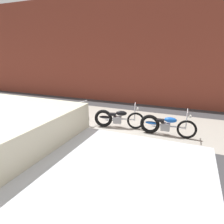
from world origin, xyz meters
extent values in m
plane|color=#38383A|center=(0.00, 0.00, 0.00)|extent=(80.00, 80.00, 0.00)
cube|color=#9E998E|center=(0.00, 1.75, 0.00)|extent=(36.00, 3.50, 0.01)
cube|color=brown|center=(0.00, 5.20, 3.06)|extent=(36.00, 0.50, 6.12)
torus|color=black|center=(-0.91, 0.64, 0.34)|extent=(0.67, 0.28, 0.68)
torus|color=black|center=(-2.15, 1.02, 0.36)|extent=(0.74, 0.34, 0.73)
cylinder|color=silver|center=(-1.53, 0.83, 0.38)|extent=(1.20, 0.42, 0.06)
cube|color=#99999E|center=(-1.61, 0.85, 0.34)|extent=(0.37, 0.30, 0.28)
ellipsoid|color=#6B2D93|center=(-1.46, 0.80, 0.62)|extent=(0.48, 0.31, 0.20)
ellipsoid|color=#6B2D93|center=(-2.11, 1.00, 0.42)|extent=(0.47, 0.30, 0.10)
cube|color=black|center=(-1.80, 0.91, 0.56)|extent=(0.33, 0.27, 0.08)
cylinder|color=silver|center=(-0.95, 0.65, 0.65)|extent=(0.05, 0.05, 0.62)
cylinder|color=silver|center=(-0.95, 0.65, 1.01)|extent=(0.20, 0.56, 0.03)
sphere|color=white|center=(-0.85, 0.62, 0.83)|extent=(0.11, 0.11, 0.11)
cylinder|color=silver|center=(-1.79, 1.06, 0.26)|extent=(0.54, 0.22, 0.06)
torus|color=black|center=(1.22, 1.06, 0.34)|extent=(0.68, 0.23, 0.68)
torus|color=black|center=(-0.05, 0.77, 0.36)|extent=(0.74, 0.29, 0.73)
cylinder|color=silver|center=(0.59, 0.92, 0.38)|extent=(1.22, 0.33, 0.06)
cube|color=#99999E|center=(0.51, 0.90, 0.34)|extent=(0.36, 0.29, 0.28)
ellipsoid|color=black|center=(0.66, 0.94, 0.62)|extent=(0.47, 0.28, 0.20)
ellipsoid|color=black|center=(0.00, 0.78, 0.42)|extent=(0.47, 0.27, 0.10)
cube|color=black|center=(0.31, 0.85, 0.56)|extent=(0.32, 0.26, 0.08)
cylinder|color=silver|center=(1.18, 1.05, 0.65)|extent=(0.05, 0.05, 0.62)
cylinder|color=silver|center=(1.18, 1.05, 1.01)|extent=(0.16, 0.57, 0.03)
sphere|color=white|center=(1.28, 1.08, 0.83)|extent=(0.11, 0.11, 0.11)
cylinder|color=silver|center=(0.24, 0.99, 0.26)|extent=(0.55, 0.18, 0.06)
torus|color=black|center=(3.13, 0.84, 0.34)|extent=(0.68, 0.09, 0.68)
torus|color=black|center=(1.83, 0.82, 0.36)|extent=(0.73, 0.14, 0.73)
cylinder|color=silver|center=(2.48, 0.83, 0.38)|extent=(1.24, 0.08, 0.06)
cube|color=#99999E|center=(2.40, 0.83, 0.34)|extent=(0.32, 0.23, 0.28)
ellipsoid|color=blue|center=(2.56, 0.83, 0.62)|extent=(0.44, 0.20, 0.20)
ellipsoid|color=blue|center=(1.88, 0.82, 0.42)|extent=(0.44, 0.19, 0.10)
cube|color=black|center=(2.20, 0.83, 0.56)|extent=(0.28, 0.20, 0.08)
cylinder|color=silver|center=(3.09, 0.84, 0.65)|extent=(0.04, 0.04, 0.62)
cylinder|color=silver|center=(3.09, 0.84, 1.01)|extent=(0.04, 0.58, 0.03)
sphere|color=white|center=(3.19, 0.84, 0.83)|extent=(0.11, 0.11, 0.11)
cylinder|color=silver|center=(2.16, 0.98, 0.26)|extent=(0.55, 0.07, 0.06)
cylinder|color=black|center=(2.18, -3.52, 0.45)|extent=(0.90, 0.29, 0.90)
camera|label=1|loc=(3.06, -6.02, 2.93)|focal=31.17mm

